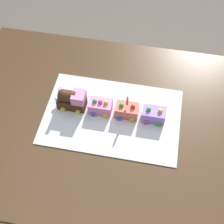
{
  "coord_description": "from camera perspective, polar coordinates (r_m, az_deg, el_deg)",
  "views": [
    {
      "loc": [
        0.16,
        -0.78,
        1.93
      ],
      "look_at": [
        0.01,
        0.03,
        0.77
      ],
      "focal_mm": 52.18,
      "sensor_mm": 36.0,
      "label": 1
    }
  ],
  "objects": [
    {
      "name": "ground_plane",
      "position": [
        2.09,
        -0.32,
        -12.93
      ],
      "size": [
        8.0,
        8.0,
        0.0
      ],
      "primitive_type": "plane",
      "color": "#6B6054"
    },
    {
      "name": "dining_table",
      "position": [
        1.52,
        -0.43,
        -3.84
      ],
      "size": [
        1.4,
        1.0,
        0.74
      ],
      "color": "#4C331E",
      "rests_on": "ground"
    },
    {
      "name": "cake_board",
      "position": [
        1.44,
        0.0,
        -0.73
      ],
      "size": [
        0.6,
        0.4,
        0.0
      ],
      "primitive_type": "cube",
      "color": "silver",
      "rests_on": "dining_table"
    },
    {
      "name": "cake_locomotive",
      "position": [
        1.45,
        -7.05,
        2.17
      ],
      "size": [
        0.14,
        0.08,
        0.12
      ],
      "color": "#472816",
      "rests_on": "cake_board"
    },
    {
      "name": "cake_car_tanker_bubblegum",
      "position": [
        1.44,
        -2.02,
        1.0
      ],
      "size": [
        0.1,
        0.08,
        0.07
      ],
      "color": "pink",
      "rests_on": "cake_board"
    },
    {
      "name": "cake_car_hopper_coral",
      "position": [
        1.42,
        2.63,
        0.27
      ],
      "size": [
        0.1,
        0.08,
        0.07
      ],
      "color": "#F27260",
      "rests_on": "cake_board"
    },
    {
      "name": "cake_car_caboose_lavender",
      "position": [
        1.42,
        7.33,
        -0.45
      ],
      "size": [
        0.1,
        0.08,
        0.07
      ],
      "color": "#AD84E0",
      "rests_on": "cake_board"
    },
    {
      "name": "birthday_candle",
      "position": [
        1.37,
        2.71,
        2.03
      ],
      "size": [
        0.01,
        0.01,
        0.06
      ],
      "color": "#F24C59",
      "rests_on": "cake_car_hopper_coral"
    }
  ]
}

